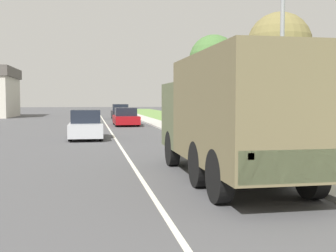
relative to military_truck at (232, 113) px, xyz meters
name	(u,v)px	position (x,y,z in m)	size (l,w,h in m)	color
ground_plane	(105,123)	(-2.26, 28.81, -1.76)	(180.00, 180.00, 0.00)	#4C4C4F
lane_centre_stripe	(105,123)	(-2.26, 28.81, -1.75)	(0.12, 120.00, 0.00)	silver
sidewalk_right	(153,122)	(2.24, 28.81, -1.70)	(1.80, 120.00, 0.12)	beige
grass_strip_right	(199,122)	(6.64, 28.81, -1.75)	(7.00, 120.00, 0.02)	#6B9347
military_truck	(232,113)	(0.00, 0.00, 0.00)	(2.33, 7.50, 3.19)	#545B3D
car_nearest_ahead	(86,126)	(-3.84, 12.91, -1.05)	(1.75, 4.37, 1.58)	#B7BABF
car_second_ahead	(126,117)	(-0.72, 24.43, -1.09)	(1.93, 4.68, 1.47)	maroon
car_third_ahead	(120,112)	(-0.29, 37.00, -1.02)	(1.90, 4.45, 1.64)	black
pickup_truck	(312,131)	(4.85, 4.62, -0.87)	(2.10, 5.01, 1.88)	black
lamp_post	(275,45)	(2.26, 2.36, 2.11)	(1.69, 0.24, 6.19)	gray
tree_mid_right	(279,45)	(7.53, 13.31, 3.63)	(3.81, 3.81, 7.29)	brown
tree_far_right	(214,60)	(6.97, 25.03, 3.85)	(4.23, 4.23, 7.73)	brown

